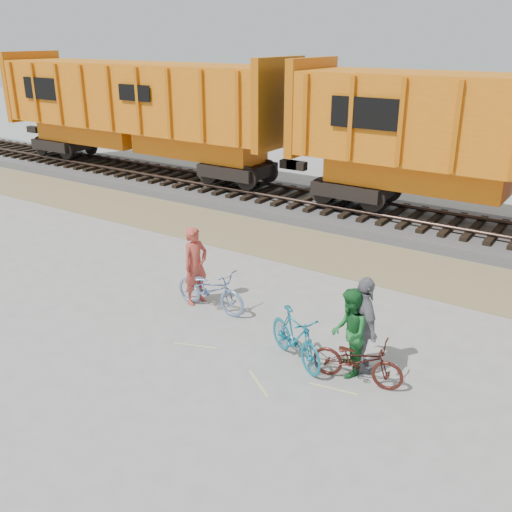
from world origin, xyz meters
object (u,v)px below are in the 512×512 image
object	(u,v)px
bicycle_blue	(210,289)
person_solo	(195,266)
person_woman	(363,325)
bicycle_teal	(296,337)
hopper_car_left	(139,109)
bicycle_maroon	(357,360)
person_man	(349,333)

from	to	relation	value
bicycle_blue	person_solo	world-z (taller)	person_solo
person_solo	person_woman	bearing A→B (deg)	-88.29
bicycle_teal	person_solo	size ratio (longest dim) A/B	0.94
hopper_car_left	person_solo	world-z (taller)	hopper_car_left
hopper_car_left	bicycle_maroon	bearing A→B (deg)	-32.74
bicycle_blue	bicycle_teal	size ratio (longest dim) A/B	1.08
bicycle_teal	person_man	bearing A→B (deg)	-50.31
bicycle_maroon	hopper_car_left	bearing A→B (deg)	48.95
bicycle_maroon	bicycle_teal	bearing A→B (deg)	82.68
bicycle_maroon	person_man	xyz separation A→B (m)	(-0.27, 0.18, 0.40)
person_man	bicycle_blue	bearing A→B (deg)	-125.86
bicycle_teal	person_woman	xyz separation A→B (m)	(1.17, 0.42, 0.42)
person_solo	bicycle_teal	bearing A→B (deg)	-97.89
bicycle_teal	person_solo	xyz separation A→B (m)	(-3.24, 0.98, 0.40)
person_man	person_woman	size ratio (longest dim) A/B	0.89
person_solo	person_man	xyz separation A→B (m)	(4.24, -0.78, -0.09)
hopper_car_left	bicycle_maroon	xyz separation A→B (m)	(14.24, -9.15, -2.57)
hopper_car_left	bicycle_teal	world-z (taller)	hopper_car_left
bicycle_teal	person_woman	world-z (taller)	person_woman
hopper_car_left	person_solo	size ratio (longest dim) A/B	7.59
person_woman	hopper_car_left	bearing A→B (deg)	13.65
person_solo	person_woman	xyz separation A→B (m)	(4.40, -0.55, 0.01)
hopper_car_left	bicycle_blue	world-z (taller)	hopper_car_left
bicycle_teal	bicycle_maroon	xyz separation A→B (m)	(1.27, 0.02, -0.08)
bicycle_teal	person_solo	bearing A→B (deg)	101.62
person_solo	hopper_car_left	bearing A→B (deg)	58.75
bicycle_teal	person_man	distance (m)	1.07
bicycle_maroon	person_man	size ratio (longest dim) A/B	1.00
person_solo	person_man	distance (m)	4.31
bicycle_blue	person_solo	distance (m)	0.67
hopper_car_left	bicycle_maroon	size ratio (longest dim) A/B	8.39
hopper_car_left	person_man	xyz separation A→B (m)	(13.97, -8.98, -2.17)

